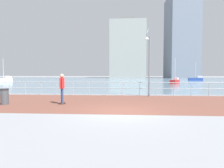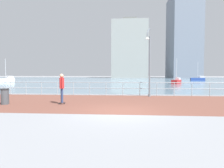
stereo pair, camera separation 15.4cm
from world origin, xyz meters
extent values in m
plane|color=gray|center=(0.00, 40.00, 0.00)|extent=(220.00, 220.00, 0.00)
cube|color=brown|center=(0.00, 3.13, 0.00)|extent=(28.00, 7.66, 0.01)
cube|color=#6B899E|center=(0.00, 51.96, 0.00)|extent=(180.00, 88.00, 0.00)
cylinder|color=#9EADB7|center=(-9.80, 6.96, 0.54)|extent=(0.05, 0.05, 1.09)
cylinder|color=#9EADB7|center=(-8.40, 6.96, 0.54)|extent=(0.05, 0.05, 1.09)
cylinder|color=#9EADB7|center=(-7.00, 6.96, 0.54)|extent=(0.05, 0.05, 1.09)
cylinder|color=#9EADB7|center=(-5.60, 6.96, 0.54)|extent=(0.05, 0.05, 1.09)
cylinder|color=#9EADB7|center=(-4.20, 6.96, 0.54)|extent=(0.05, 0.05, 1.09)
cylinder|color=#9EADB7|center=(-2.80, 6.96, 0.54)|extent=(0.05, 0.05, 1.09)
cylinder|color=#9EADB7|center=(-1.40, 6.96, 0.54)|extent=(0.05, 0.05, 1.09)
cylinder|color=#9EADB7|center=(0.00, 6.96, 0.54)|extent=(0.05, 0.05, 1.09)
cylinder|color=#9EADB7|center=(1.40, 6.96, 0.54)|extent=(0.05, 0.05, 1.09)
cylinder|color=#9EADB7|center=(2.80, 6.96, 0.54)|extent=(0.05, 0.05, 1.09)
cylinder|color=#9EADB7|center=(4.20, 6.96, 0.54)|extent=(0.05, 0.05, 1.09)
cylinder|color=#9EADB7|center=(5.60, 6.96, 0.54)|extent=(0.05, 0.05, 1.09)
cylinder|color=#9EADB7|center=(7.00, 6.96, 0.54)|extent=(0.05, 0.05, 1.09)
cylinder|color=#9EADB7|center=(0.00, 6.96, 1.09)|extent=(25.20, 0.06, 0.06)
cylinder|color=#9EADB7|center=(0.00, 6.96, 0.60)|extent=(25.20, 0.06, 0.06)
cylinder|color=slate|center=(2.13, 6.36, 0.10)|extent=(0.19, 0.19, 0.20)
cylinder|color=slate|center=(2.13, 6.36, 2.37)|extent=(0.12, 0.12, 4.74)
cylinder|color=slate|center=(2.09, 6.29, 5.28)|extent=(0.16, 0.20, 0.11)
cylinder|color=slate|center=(2.02, 6.16, 5.23)|extent=(0.17, 0.21, 0.15)
cylinder|color=slate|center=(1.96, 6.05, 5.15)|extent=(0.16, 0.20, 0.18)
cylinder|color=slate|center=(1.91, 5.96, 5.03)|extent=(0.15, 0.18, 0.19)
cylinder|color=slate|center=(1.88, 5.90, 4.89)|extent=(0.13, 0.15, 0.19)
cylinder|color=slate|center=(1.87, 5.88, 4.73)|extent=(0.12, 0.12, 0.17)
cone|color=silver|center=(1.87, 5.88, 4.53)|extent=(0.36, 0.36, 0.22)
cylinder|color=black|center=(-3.59, 1.94, 0.03)|extent=(0.07, 0.05, 0.06)
cylinder|color=black|center=(-3.63, 2.01, 0.03)|extent=(0.07, 0.05, 0.06)
cylinder|color=black|center=(-3.36, 2.05, 0.03)|extent=(0.07, 0.05, 0.06)
cylinder|color=black|center=(-3.39, 2.12, 0.03)|extent=(0.07, 0.05, 0.06)
cube|color=black|center=(-3.49, 2.03, 0.08)|extent=(0.41, 0.27, 0.02)
cylinder|color=navy|center=(-3.46, 1.96, 0.51)|extent=(0.17, 0.17, 0.85)
cylinder|color=navy|center=(-3.53, 2.10, 0.51)|extent=(0.17, 0.17, 0.85)
cube|color=red|center=(-3.49, 2.03, 1.25)|extent=(0.36, 0.41, 0.63)
cylinder|color=red|center=(-3.40, 1.82, 1.27)|extent=(0.12, 0.12, 0.60)
cylinder|color=red|center=(-3.59, 2.24, 1.27)|extent=(0.12, 0.12, 0.60)
sphere|color=#DBAD89|center=(-3.49, 2.03, 1.69)|extent=(0.23, 0.23, 0.23)
cylinder|color=#474C51|center=(-6.82, 1.68, 0.42)|extent=(0.44, 0.44, 0.85)
cylinder|color=#262628|center=(-6.82, 1.68, 0.89)|extent=(0.46, 0.46, 0.08)
cube|color=white|center=(-27.14, 32.56, 0.40)|extent=(2.41, 3.90, 0.80)
cube|color=silver|center=(-26.75, 33.60, 1.02)|extent=(1.23, 1.54, 0.44)
cylinder|color=silver|center=(-27.14, 32.56, 3.02)|extent=(0.09, 0.09, 4.45)
cylinder|color=silver|center=(-26.85, 33.32, 1.33)|extent=(0.66, 1.60, 0.07)
cube|color=#284799|center=(19.17, 44.24, 0.38)|extent=(3.67, 1.43, 0.77)
cube|color=silver|center=(20.24, 44.15, 0.98)|extent=(1.35, 0.89, 0.43)
cylinder|color=silver|center=(19.17, 44.24, 2.90)|extent=(0.09, 0.09, 4.26)
cylinder|color=silver|center=(19.96, 44.17, 1.28)|extent=(1.61, 0.21, 0.07)
cube|color=#B21E1E|center=(9.40, 27.23, 0.35)|extent=(2.48, 3.40, 0.71)
cube|color=silver|center=(9.88, 28.10, 0.91)|extent=(1.20, 1.39, 0.39)
cylinder|color=silver|center=(9.40, 27.23, 2.68)|extent=(0.08, 0.08, 3.94)
cylinder|color=silver|center=(9.75, 27.87, 1.18)|extent=(0.76, 1.34, 0.06)
cube|color=slate|center=(25.28, 80.55, 18.26)|extent=(11.92, 17.65, 36.51)
cube|color=#939993|center=(1.29, 80.27, 12.44)|extent=(15.49, 16.02, 24.88)
cube|color=slate|center=(1.29, 80.27, 25.88)|extent=(6.20, 6.41, 2.00)
camera|label=1|loc=(0.22, -9.07, 1.79)|focal=30.90mm
camera|label=2|loc=(0.37, -9.06, 1.79)|focal=30.90mm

